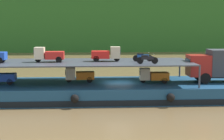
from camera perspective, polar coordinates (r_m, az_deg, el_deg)
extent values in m
plane|color=brown|center=(35.39, 1.09, -4.33)|extent=(400.00, 400.00, 0.00)
cube|color=navy|center=(35.25, 1.10, -3.14)|extent=(30.31, 7.98, 1.50)
cube|color=black|center=(31.41, 1.69, -5.16)|extent=(29.70, 0.06, 0.50)
sphere|color=black|center=(31.01, -5.75, -4.41)|extent=(0.71, 0.71, 0.71)
sphere|color=black|center=(31.74, 9.03, -4.19)|extent=(0.71, 0.71, 0.71)
cube|color=maroon|center=(36.15, 13.15, 0.70)|extent=(2.05, 2.23, 2.00)
cube|color=#192833|center=(35.85, 11.58, 1.25)|extent=(0.10, 1.84, 0.60)
cylinder|color=black|center=(37.36, 13.28, -0.80)|extent=(1.01, 0.30, 1.00)
cylinder|color=black|center=(35.43, 14.15, -1.25)|extent=(1.01, 0.30, 1.00)
cylinder|color=#383D47|center=(39.50, 10.38, 0.43)|extent=(0.16, 0.16, 2.00)
cylinder|color=#383D47|center=(32.79, 13.31, -1.01)|extent=(0.16, 0.16, 2.00)
cube|color=#383D47|center=(34.77, -5.15, 1.19)|extent=(21.11, 7.18, 0.10)
cube|color=#1E47B7|center=(35.56, -15.95, -1.07)|extent=(1.71, 1.22, 0.70)
cylinder|color=black|center=(36.05, -15.13, -1.50)|extent=(0.56, 0.15, 0.56)
cylinder|color=black|center=(35.02, -15.46, -1.76)|extent=(0.56, 0.15, 0.56)
cube|color=orange|center=(35.46, -4.16, -0.83)|extent=(1.77, 1.30, 0.70)
cube|color=beige|center=(35.40, -6.42, -0.55)|extent=(0.96, 1.05, 1.10)
cube|color=#19232D|center=(35.38, -7.19, -0.38)|extent=(0.09, 0.85, 0.38)
cylinder|color=black|center=(35.47, -6.65, -1.43)|extent=(0.57, 0.17, 0.56)
cylinder|color=black|center=(36.06, -3.56, -1.26)|extent=(0.57, 0.17, 0.56)
cylinder|color=black|center=(35.01, -3.46, -1.51)|extent=(0.57, 0.17, 0.56)
cube|color=orange|center=(35.25, 7.30, -0.92)|extent=(1.73, 1.24, 0.70)
cube|color=beige|center=(35.02, 5.05, -0.61)|extent=(0.92, 1.02, 1.10)
cube|color=#19232D|center=(34.95, 4.29, -0.44)|extent=(0.06, 0.85, 0.38)
cylinder|color=black|center=(35.08, 4.80, -1.51)|extent=(0.56, 0.15, 0.56)
cylinder|color=black|center=(35.89, 7.79, -1.35)|extent=(0.56, 0.15, 0.56)
cylinder|color=black|center=(34.86, 8.09, -1.61)|extent=(0.56, 0.15, 0.56)
cylinder|color=black|center=(35.76, -16.49, 1.62)|extent=(0.56, 0.16, 0.56)
cube|color=red|center=(34.78, -8.80, 2.26)|extent=(1.71, 1.22, 0.70)
cube|color=beige|center=(34.94, -11.09, 2.56)|extent=(0.91, 1.01, 1.10)
cube|color=#19232D|center=(35.00, -11.85, 2.73)|extent=(0.05, 0.85, 0.38)
cylinder|color=black|center=(35.01, -11.31, 1.66)|extent=(0.56, 0.15, 0.56)
cylinder|color=black|center=(35.30, -8.05, 1.77)|extent=(0.56, 0.15, 0.56)
cylinder|color=black|center=(34.25, -8.21, 1.61)|extent=(0.56, 0.15, 0.56)
cube|color=red|center=(35.06, -1.78, 2.38)|extent=(1.75, 1.27, 0.70)
cube|color=#C6B793|center=(35.05, 0.51, 2.71)|extent=(0.94, 1.04, 1.10)
cube|color=#19232D|center=(35.06, 1.28, 2.89)|extent=(0.08, 0.85, 0.38)
cylinder|color=black|center=(35.10, 0.75, 1.81)|extent=(0.57, 0.16, 0.56)
cylinder|color=black|center=(34.57, -2.45, 1.72)|extent=(0.57, 0.16, 0.56)
cylinder|color=black|center=(35.62, -2.41, 1.89)|extent=(0.57, 0.16, 0.56)
cylinder|color=black|center=(33.07, 6.59, 1.47)|extent=(0.60, 0.12, 0.60)
cylinder|color=black|center=(32.91, 4.35, 1.47)|extent=(0.60, 0.12, 0.60)
cube|color=black|center=(32.96, 5.48, 1.85)|extent=(1.11, 0.24, 0.28)
cube|color=black|center=(32.91, 5.05, 2.16)|extent=(0.61, 0.22, 0.12)
cylinder|color=#B2B2B7|center=(33.00, 6.44, 2.42)|extent=(0.06, 0.55, 0.04)
cylinder|color=black|center=(35.21, 5.82, 1.83)|extent=(0.60, 0.12, 0.60)
cylinder|color=black|center=(34.98, 3.73, 1.81)|extent=(0.60, 0.12, 0.60)
cube|color=#1E4C99|center=(35.07, 4.78, 2.18)|extent=(1.11, 0.24, 0.28)
cube|color=black|center=(35.01, 4.38, 2.47)|extent=(0.61, 0.22, 0.12)
cylinder|color=#B2B2B7|center=(35.14, 5.67, 2.72)|extent=(0.06, 0.55, 0.04)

